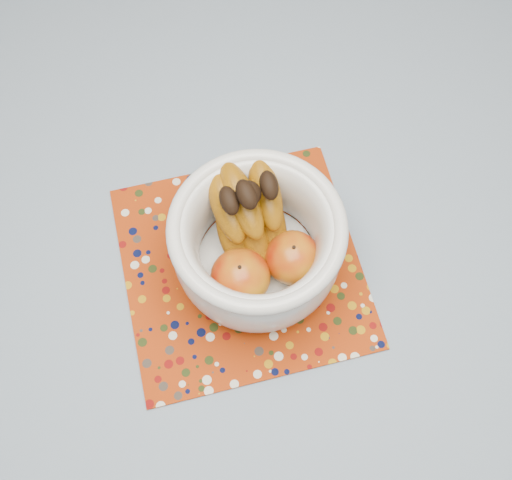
% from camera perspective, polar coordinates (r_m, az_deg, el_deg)
% --- Properties ---
extents(table, '(1.20, 1.20, 0.75)m').
position_cam_1_polar(table, '(0.99, -1.52, -2.43)').
color(table, brown).
rests_on(table, ground).
extents(tablecloth, '(1.32, 1.32, 0.01)m').
position_cam_1_polar(tablecloth, '(0.91, -1.64, -0.54)').
color(tablecloth, slate).
rests_on(tablecloth, table).
extents(placemat, '(0.37, 0.37, 0.00)m').
position_cam_1_polar(placemat, '(0.89, -1.37, -2.48)').
color(placemat, '#962B08').
rests_on(placemat, tablecloth).
extents(fruit_bowl, '(0.24, 0.24, 0.19)m').
position_cam_1_polar(fruit_bowl, '(0.82, -0.01, 0.13)').
color(fruit_bowl, silver).
rests_on(fruit_bowl, placemat).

